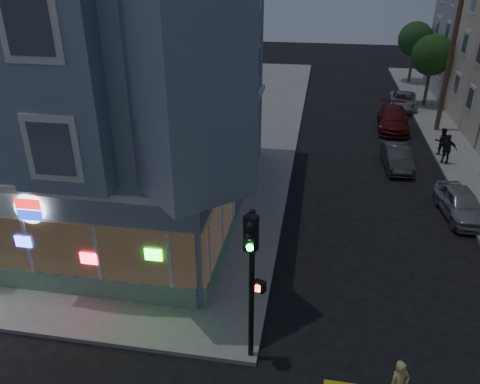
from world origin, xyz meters
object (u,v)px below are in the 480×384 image
(pedestrian_b, at_px, (447,149))
(traffic_signal, at_px, (252,265))
(parked_car_b, at_px, (397,157))
(utility_pole, at_px, (450,58))
(parked_car_d, at_px, (403,101))
(parked_car_a, at_px, (461,204))
(parked_car_c, at_px, (393,119))
(pedestrian_a, at_px, (442,141))
(street_tree_far, at_px, (415,39))
(street_tree_near, at_px, (432,55))

(pedestrian_b, relative_size, traffic_signal, 0.35)
(parked_car_b, bearing_deg, utility_pole, 59.97)
(pedestrian_b, bearing_deg, parked_car_d, -78.75)
(parked_car_a, height_order, parked_car_c, parked_car_c)
(parked_car_b, relative_size, parked_car_c, 0.76)
(pedestrian_a, bearing_deg, utility_pole, -96.54)
(street_tree_far, bearing_deg, utility_pole, -90.82)
(pedestrian_a, relative_size, parked_car_d, 0.37)
(utility_pole, distance_m, street_tree_far, 14.03)
(parked_car_d, bearing_deg, parked_car_a, -83.56)
(street_tree_near, xyz_separation_m, pedestrian_a, (-0.90, -10.57, -2.99))
(street_tree_far, xyz_separation_m, parked_car_b, (-3.60, -20.69, -3.33))
(pedestrian_a, relative_size, parked_car_a, 0.42)
(street_tree_near, xyz_separation_m, parked_car_c, (-3.02, -5.89, -3.23))
(pedestrian_a, height_order, parked_car_a, pedestrian_a)
(parked_car_a, xyz_separation_m, parked_car_d, (-0.21, 17.19, -0.04))
(street_tree_far, distance_m, parked_car_a, 26.14)
(parked_car_b, bearing_deg, traffic_signal, -113.97)
(parked_car_a, bearing_deg, parked_car_b, 105.83)
(street_tree_far, relative_size, pedestrian_a, 3.33)
(pedestrian_b, bearing_deg, street_tree_far, -85.46)
(street_tree_near, distance_m, parked_car_a, 18.25)
(pedestrian_a, bearing_deg, parked_car_d, -83.12)
(utility_pole, relative_size, parked_car_b, 2.45)
(parked_car_b, bearing_deg, parked_car_c, 82.04)
(pedestrian_b, height_order, parked_car_b, pedestrian_b)
(parked_car_d, bearing_deg, traffic_signal, -100.06)
(street_tree_far, height_order, parked_car_d, street_tree_far)
(street_tree_near, height_order, parked_car_d, street_tree_near)
(street_tree_near, distance_m, parked_car_c, 7.37)
(pedestrian_a, distance_m, pedestrian_b, 1.38)
(pedestrian_a, bearing_deg, pedestrian_b, 92.17)
(utility_pole, relative_size, parked_car_c, 1.86)
(utility_pole, height_order, street_tree_near, utility_pole)
(utility_pole, height_order, parked_car_b, utility_pole)
(utility_pole, bearing_deg, street_tree_far, 89.18)
(street_tree_near, bearing_deg, parked_car_b, -105.84)
(street_tree_far, xyz_separation_m, parked_car_a, (-1.50, -25.89, -3.29))
(street_tree_near, bearing_deg, pedestrian_a, -94.87)
(parked_car_a, bearing_deg, utility_pole, 77.59)
(parked_car_d, xyz_separation_m, traffic_signal, (-7.67, -27.13, 2.73))
(parked_car_a, xyz_separation_m, traffic_signal, (-7.88, -9.93, 2.69))
(parked_car_a, relative_size, parked_car_d, 0.87)
(street_tree_far, bearing_deg, parked_car_b, -99.87)
(pedestrian_a, distance_m, parked_car_a, 7.35)
(utility_pole, distance_m, parked_car_a, 12.66)
(pedestrian_a, distance_m, parked_car_c, 5.14)
(utility_pole, bearing_deg, parked_car_c, 177.81)
(pedestrian_b, height_order, parked_car_c, pedestrian_b)
(pedestrian_b, relative_size, parked_car_b, 0.45)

